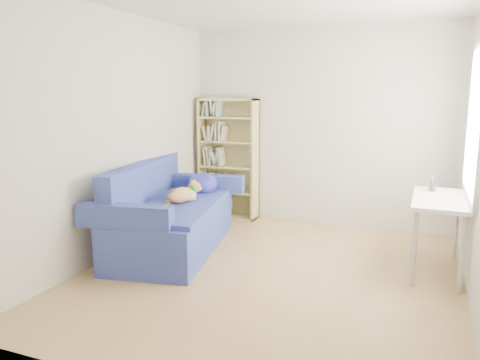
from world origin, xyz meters
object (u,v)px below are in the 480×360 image
object	(u,v)px
desk	(439,206)
pen_cup	(433,185)
bookshelf	(228,163)
sofa	(171,217)

from	to	relation	value
desk	pen_cup	size ratio (longest dim) A/B	6.64
bookshelf	desk	distance (m)	2.98
sofa	desk	size ratio (longest dim) A/B	2.00
sofa	pen_cup	world-z (taller)	sofa
bookshelf	desk	bearing A→B (deg)	-23.16
sofa	desk	world-z (taller)	sofa
bookshelf	pen_cup	bearing A→B (deg)	-17.84
bookshelf	desk	world-z (taller)	bookshelf
bookshelf	pen_cup	world-z (taller)	bookshelf
sofa	pen_cup	bearing A→B (deg)	2.49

